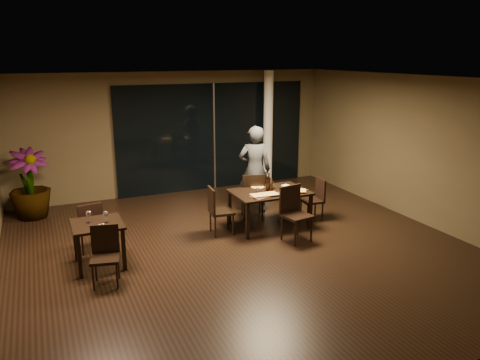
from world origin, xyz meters
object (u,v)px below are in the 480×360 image
Objects in this scene: chair_main_near at (294,210)px; chair_side_near at (105,252)px; chair_main_left at (217,208)px; chair_side_far at (90,225)px; chair_main_far at (253,194)px; diner at (255,170)px; side_table at (98,230)px; main_table at (270,195)px; chair_main_right at (315,197)px; bottle_c at (269,182)px; potted_plant at (29,184)px; bottle_b at (272,185)px; bottle_a at (268,184)px.

chair_side_near is (-3.49, -0.36, -0.07)m from chair_main_near.
chair_main_left is 2.36m from chair_side_far.
diner reaches higher than chair_main_far.
side_table is 3.82m from diner.
chair_main_right is at bearing 0.03° from main_table.
diner is (0.01, 1.73, 0.39)m from chair_main_near.
main_table is 4.22× the size of bottle_c.
diner is (3.59, 0.81, 0.45)m from chair_side_far.
diner is 5.42× the size of bottle_c.
chair_main_right is 1.16m from bottle_c.
main_table is 1.88× the size of side_table.
potted_plant is 5.12m from bottle_b.
chair_main_left is 0.63× the size of potted_plant.
chair_main_left is 1.06× the size of chair_main_right.
bottle_a is at bearing 167.38° from chair_side_far.
diner is at bearing 82.77° from main_table.
chair_main_near is at bearing -83.56° from bottle_c.
chair_main_near is 0.69× the size of potted_plant.
chair_main_left is at bearing -178.53° from bottle_c.
bottle_a reaches higher than chair_side_far.
chair_main_right reaches higher than side_table.
bottle_c is (3.39, 1.22, 0.42)m from chair_side_near.
bottle_c is (4.41, -2.45, 0.18)m from potted_plant.
chair_side_far is at bearing 177.57° from main_table.
diner is 0.94m from bottle_a.
bottle_b is 0.70× the size of bottle_c.
potted_plant is 5.03m from bottle_a.
chair_main_near is 5.59m from potted_plant.
chair_side_far is 3.70× the size of bottle_b.
chair_side_far reaches higher than chair_main_right.
bottle_a is 1.21× the size of bottle_b.
chair_main_left is (-0.98, -0.48, -0.04)m from chair_main_far.
chair_main_near reaches higher than main_table.
main_table is 3.57m from chair_side_near.
potted_plant is at bearing 150.16° from main_table.
side_table is at bearing -171.62° from bottle_b.
side_table is 3.43m from chair_main_far.
bottle_a is at bearing 168.10° from bottle_b.
side_table is 4.51m from chair_main_right.
bottle_c is (-0.05, 0.06, 0.05)m from bottle_b.
bottle_c is at bearing 168.06° from chair_side_far.
chair_main_near is 3.51m from chair_side_near.
bottle_c reaches higher than side_table.
potted_plant is (-1.00, 3.02, 0.12)m from side_table.
potted_plant is (-4.40, 2.52, 0.07)m from main_table.
chair_main_right is 0.46× the size of diner.
diner is 1.29× the size of potted_plant.
diner is at bearing 80.34° from bottle_a.
potted_plant reaches higher than chair_side_far.
main_table is at bearing -40.33° from bottle_a.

